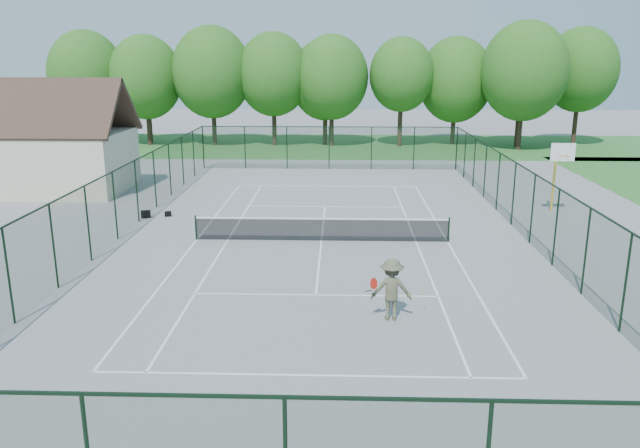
% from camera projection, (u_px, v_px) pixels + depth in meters
% --- Properties ---
extents(ground, '(140.00, 140.00, 0.00)m').
position_uv_depth(ground, '(321.00, 241.00, 27.21)').
color(ground, gray).
rests_on(ground, ground).
extents(grass_far, '(80.00, 16.00, 0.01)m').
position_uv_depth(grass_far, '(331.00, 146.00, 56.16)').
color(grass_far, '#377A32').
rests_on(grass_far, ground).
extents(court_lines, '(11.05, 23.85, 0.01)m').
position_uv_depth(court_lines, '(321.00, 241.00, 27.21)').
color(court_lines, white).
rests_on(court_lines, ground).
extents(tennis_net, '(11.08, 0.08, 1.10)m').
position_uv_depth(tennis_net, '(321.00, 228.00, 27.06)').
color(tennis_net, black).
rests_on(tennis_net, ground).
extents(fence_enclosure, '(18.05, 36.05, 3.02)m').
position_uv_depth(fence_enclosure, '(322.00, 206.00, 26.81)').
color(fence_enclosure, '#16341B').
rests_on(fence_enclosure, ground).
extents(utility_building, '(8.60, 6.27, 6.63)m').
position_uv_depth(utility_building, '(54.00, 139.00, 36.55)').
color(utility_building, beige).
rests_on(utility_building, ground).
extents(tree_line_far, '(39.40, 6.40, 9.70)m').
position_uv_depth(tree_line_far, '(332.00, 77.00, 54.60)').
color(tree_line_far, '#3B261C').
rests_on(tree_line_far, ground).
extents(basketball_goal, '(1.20, 1.43, 3.65)m').
position_uv_depth(basketball_goal, '(559.00, 163.00, 31.40)').
color(basketball_goal, yellow).
rests_on(basketball_goal, ground).
extents(sports_bag_a, '(0.50, 0.36, 0.36)m').
position_uv_depth(sports_bag_a, '(146.00, 214.00, 31.05)').
color(sports_bag_a, black).
rests_on(sports_bag_a, ground).
extents(sports_bag_b, '(0.37, 0.29, 0.25)m').
position_uv_depth(sports_bag_b, '(168.00, 214.00, 31.34)').
color(sports_bag_b, black).
rests_on(sports_bag_b, ground).
extents(tennis_player, '(1.94, 0.94, 1.93)m').
position_uv_depth(tennis_player, '(391.00, 289.00, 18.89)').
color(tennis_player, '#55583E').
rests_on(tennis_player, ground).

